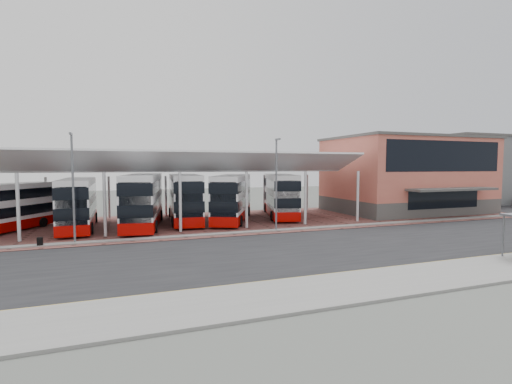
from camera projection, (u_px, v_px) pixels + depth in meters
The scene contains 19 objects.
ground at pixel (285, 247), 25.98m from camera, with size 140.00×140.00×0.00m, color #4B4F49.
road at pixel (291, 250), 25.05m from camera, with size 120.00×14.00×0.02m, color black.
forecourt at pixel (251, 220), 38.85m from camera, with size 72.00×16.00×0.06m, color brown.
sidewalk at pixel (364, 285), 17.54m from camera, with size 120.00×4.00×0.14m, color slate.
north_kerb at pixel (255, 232), 31.79m from camera, with size 120.00×0.80×0.14m, color slate.
yellow_line_near at pixel (340, 274), 19.42m from camera, with size 120.00×0.12×0.01m, color gold.
yellow_line_far at pixel (337, 273), 19.70m from camera, with size 120.00×0.12×0.01m, color gold.
canopy at pixel (172, 165), 36.60m from camera, with size 37.00×11.63×7.07m.
terminal at pixel (406, 174), 46.55m from camera, with size 18.40×14.40×9.25m.
warehouse at pixel (479, 169), 64.47m from camera, with size 30.50×20.50×10.25m.
lamp_west at pixel (73, 185), 26.79m from camera, with size 0.16×0.90×8.07m.
lamp_east at pixel (276, 182), 32.24m from camera, with size 0.16×0.90×8.07m.
bus_0 at pixel (1, 209), 31.29m from camera, with size 7.30×9.74×4.14m.
bus_1 at pixel (78, 204), 33.35m from camera, with size 2.86×10.98×4.51m.
bus_2 at pixel (143, 201), 34.60m from camera, with size 4.55×12.11×4.88m.
bus_3 at pixel (185, 198), 37.78m from camera, with size 3.66×11.83×4.80m.
bus_4 at pixel (232, 198), 38.27m from camera, with size 7.13×11.50×4.71m.
bus_5 at pixel (280, 195), 41.66m from camera, with size 5.72×11.76×4.73m.
suitcase at pixel (40, 242), 26.07m from camera, with size 0.37×0.26×0.63m, color black.
Camera 1 is at (-10.67, -23.41, 5.70)m, focal length 26.00 mm.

